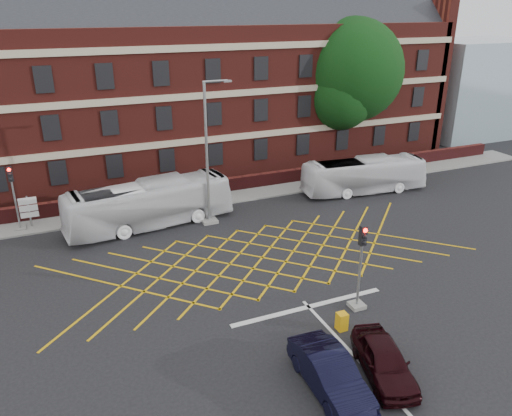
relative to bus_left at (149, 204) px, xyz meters
name	(u,v)px	position (x,y,z in m)	size (l,w,h in m)	color
ground	(277,274)	(4.92, -9.00, -1.51)	(120.00, 120.00, 0.00)	black
victorian_building	(171,75)	(5.16, 13.00, 6.32)	(51.00, 12.17, 20.40)	#5B1C17
boundary_wall	(204,188)	(4.92, 4.00, -0.96)	(56.00, 0.50, 1.10)	#491314
far_pavement	(208,199)	(4.92, 3.00, -1.45)	(60.00, 3.00, 0.12)	slate
glass_block	(473,87)	(38.92, 12.00, 3.49)	(14.00, 10.00, 10.00)	#99B2BF
box_junction_hatching	(262,257)	(4.92, -7.00, -1.51)	(11.50, 0.12, 0.02)	#CC990C
stop_line	(309,307)	(4.92, -12.50, -1.50)	(8.00, 0.30, 0.02)	silver
centre_line	(393,398)	(4.92, -19.00, -1.50)	(0.15, 14.00, 0.02)	silver
bus_left	(149,204)	(0.00, 0.00, 0.00)	(2.54, 10.87, 3.03)	silver
bus_right	(364,175)	(16.45, -0.15, -0.17)	(2.26, 9.67, 2.69)	white
car_navy	(330,373)	(2.96, -17.67, -0.78)	(1.56, 4.47, 1.47)	black
car_maroon	(384,360)	(5.30, -17.80, -0.82)	(1.65, 4.10, 1.40)	black
deciduous_tree	(351,78)	(20.22, 8.21, 5.92)	(9.13, 9.13, 12.63)	black
traffic_light_near	(359,275)	(7.03, -13.42, 0.25)	(0.70, 0.70, 4.27)	slate
traffic_light_far	(16,205)	(-7.88, 2.56, 0.25)	(0.70, 0.70, 4.27)	slate
street_lamp	(209,176)	(3.77, -0.98, 1.70)	(2.25, 1.00, 9.25)	slate
direction_signs	(29,209)	(-7.21, 2.61, -0.14)	(1.10, 0.16, 2.20)	gray
utility_cabinet	(342,321)	(5.40, -14.64, -1.10)	(0.44, 0.43, 0.83)	#E09F0D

